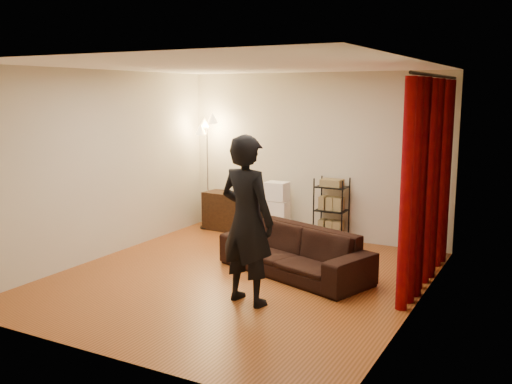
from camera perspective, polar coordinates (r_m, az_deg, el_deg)
The scene contains 14 objects.
floor at distance 7.48m, azimuth -1.78°, elevation -8.61°, with size 5.00×5.00×0.00m, color brown.
ceiling at distance 7.10m, azimuth -1.90°, elevation 12.51°, with size 5.00×5.00×0.00m, color white.
wall_back at distance 9.40m, azimuth 5.83°, elevation 3.59°, with size 5.00×5.00×0.00m, color beige.
wall_front at distance 5.19m, azimuth -15.79°, elevation -1.88°, with size 5.00×5.00×0.00m, color beige.
wall_left at distance 8.51m, azimuth -15.08°, elevation 2.64°, with size 5.00×5.00×0.00m, color beige.
wall_right at distance 6.36m, azimuth 15.99°, elevation 0.23°, with size 5.00×5.00×0.00m, color beige.
curtain_rod at distance 7.40m, azimuth 17.59°, elevation 11.03°, with size 0.04×0.04×2.65m, color black.
curtain at distance 7.49m, azimuth 16.92°, elevation 1.01°, with size 0.22×2.65×2.55m, color #6E0603, non-canonical shape.
sofa at distance 7.57m, azimuth 3.85°, elevation -5.97°, with size 2.11×0.83×0.62m, color black.
person at distance 6.40m, azimuth -0.92°, elevation -2.84°, with size 0.71×0.46×1.93m, color black.
media_cabinet at distance 9.90m, azimuth -2.10°, elevation -2.03°, with size 1.13×0.43×0.66m, color black.
storage_boxes at distance 9.43m, azimuth 2.11°, elevation -1.78°, with size 0.38×0.30×0.93m, color white, non-canonical shape.
wire_shelf at distance 9.18m, azimuth 7.54°, elevation -1.84°, with size 0.48×0.33×1.05m, color black, non-canonical shape.
floor_lamp at distance 10.02m, azimuth -4.87°, elevation 1.85°, with size 0.35×0.35×1.96m, color silver, non-canonical shape.
Camera 1 is at (3.56, -6.14, 2.38)m, focal length 40.00 mm.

